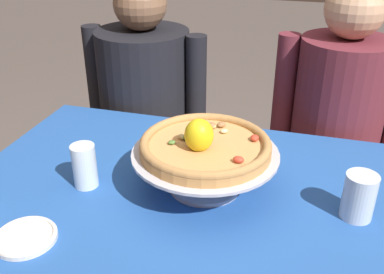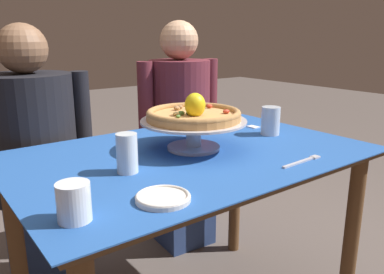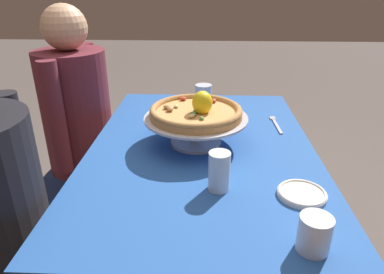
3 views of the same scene
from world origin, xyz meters
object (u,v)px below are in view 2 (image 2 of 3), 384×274
Objects in this scene: pizza at (194,114)px; water_glass_side_right at (270,122)px; diner_left at (35,166)px; pizza_stand at (194,129)px; side_plate at (163,197)px; sugar_packet at (253,127)px; water_glass_side_left at (127,156)px; water_glass_front_left at (74,204)px; dinner_fork at (304,161)px; diner_right at (180,141)px.

pizza is 0.40m from water_glass_side_right.
diner_left is at bearing 141.62° from water_glass_side_right.
pizza_stand is at bearing 53.54° from pizza.
sugar_packet is (0.77, 0.43, -0.01)m from side_plate.
water_glass_side_left is 2.45× the size of sugar_packet.
water_glass_side_left is at bearing -175.34° from water_glass_side_right.
pizza is at bearing -126.46° from pizza_stand.
pizza is 0.46m from sugar_packet.
water_glass_front_left is at bearing -164.09° from water_glass_side_right.
dinner_fork is (0.20, -0.34, -0.13)m from pizza.
water_glass_side_left is 0.86× the size of side_plate.
sugar_packet is (0.74, 0.19, -0.05)m from water_glass_side_left.
pizza_stand is at bearing 120.59° from dinner_fork.
dinner_fork is at bearing -120.57° from water_glass_side_right.
diner_left is at bearing 123.99° from pizza_stand.
side_plate is 0.75× the size of dinner_fork.
side_plate is at bearing -136.71° from pizza_stand.
sugar_packet is at bearing 14.47° from pizza_stand.
diner_right is (0.70, 0.92, -0.17)m from side_plate.
water_glass_front_left is at bearing -139.10° from water_glass_side_left.
diner_left reaches higher than pizza.
dinner_fork is (-0.19, -0.32, -0.05)m from water_glass_side_right.
pizza is 0.80m from diner_left.
diner_left reaches higher than dinner_fork.
sugar_packet is (0.04, 0.13, -0.05)m from water_glass_side_right.
side_plate is 1.16m from diner_right.
side_plate is at bearing -127.27° from diner_right.
water_glass_side_left is 0.73m from diner_left.
diner_right reaches higher than water_glass_side_left.
pizza_stand is 0.31× the size of diner_right.
water_glass_side_left reaches higher than water_glass_side_right.
dinner_fork is at bearing -3.60° from water_glass_front_left.
pizza_stand is 0.40m from dinner_fork.
pizza_stand is at bearing -120.87° from diner_right.
pizza_stand reaches higher than sugar_packet.
water_glass_front_left is at bearing -152.41° from pizza_stand.
dinner_fork is at bearing -59.41° from pizza_stand.
side_plate is 0.54m from dinner_fork.
pizza reaches higher than water_glass_front_left.
water_glass_front_left reaches higher than side_plate.
water_glass_front_left is at bearing -157.78° from sugar_packet.
water_glass_side_right is 0.63× the size of dinner_fork.
diner_right reaches higher than side_plate.
diner_right is at bearing 98.33° from sugar_packet.
water_glass_side_left reaches higher than water_glass_front_left.
side_plate reaches higher than dinner_fork.
diner_left is at bearing 178.37° from diner_right.
water_glass_side_right is 0.79m from side_plate.
dinner_fork is at bearing -59.24° from pizza.
diner_left is (-0.07, 0.94, -0.16)m from side_plate.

